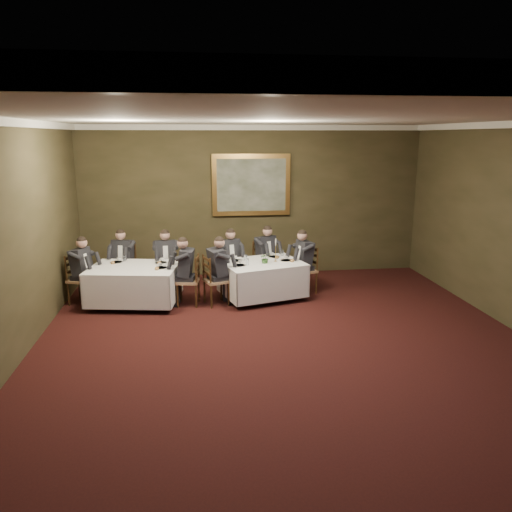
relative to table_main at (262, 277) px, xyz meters
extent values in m
plane|color=black|center=(0.05, -3.05, -0.45)|extent=(10.00, 10.00, 0.00)
cube|color=silver|center=(0.05, -3.05, 3.05)|extent=(8.00, 10.00, 0.10)
cube|color=#302D18|center=(0.05, 1.95, 1.30)|extent=(8.00, 0.10, 3.50)
cube|color=white|center=(0.05, 1.90, 2.99)|extent=(8.00, 0.10, 0.12)
cube|color=black|center=(0.00, 0.00, 0.28)|extent=(1.75, 1.50, 0.04)
cube|color=white|center=(0.00, 0.00, 0.31)|extent=(1.83, 1.57, 0.02)
cube|color=white|center=(0.00, 0.00, -0.02)|extent=(1.85, 1.59, 0.65)
cube|color=black|center=(-2.55, -0.05, 0.28)|extent=(1.79, 1.46, 0.04)
cube|color=white|center=(-2.55, -0.05, 0.31)|extent=(1.86, 1.53, 0.02)
cube|color=white|center=(-2.55, -0.05, -0.02)|extent=(1.88, 1.55, 0.65)
cube|color=#976F4C|center=(-0.63, 0.65, 0.04)|extent=(0.56, 0.55, 0.05)
cube|color=black|center=(-0.70, 0.83, 0.28)|extent=(0.36, 0.17, 0.54)
cube|color=black|center=(-0.63, 0.65, 0.41)|extent=(0.50, 0.44, 0.55)
sphere|color=tan|center=(-0.63, 0.65, 0.79)|extent=(0.27, 0.27, 0.21)
cube|color=#976F4C|center=(0.19, 0.88, 0.04)|extent=(0.59, 0.58, 0.05)
cube|color=black|center=(0.10, 1.05, 0.28)|extent=(0.35, 0.21, 0.54)
cube|color=black|center=(0.19, 0.88, 0.41)|extent=(0.52, 0.47, 0.55)
sphere|color=tan|center=(0.19, 0.88, 0.79)|extent=(0.28, 0.28, 0.21)
cube|color=#976F4C|center=(-0.95, -0.27, 0.04)|extent=(0.54, 0.55, 0.05)
cube|color=black|center=(-1.13, -0.33, 0.28)|extent=(0.15, 0.37, 0.54)
cube|color=black|center=(-0.95, -0.27, 0.41)|extent=(0.43, 0.50, 0.55)
sphere|color=tan|center=(-0.95, -0.27, 0.79)|extent=(0.27, 0.27, 0.21)
cube|color=#976F4C|center=(0.95, 0.27, 0.04)|extent=(0.52, 0.53, 0.05)
cube|color=black|center=(1.13, 0.32, 0.28)|extent=(0.12, 0.38, 0.54)
cube|color=black|center=(0.95, 0.27, 0.41)|extent=(0.40, 0.48, 0.55)
sphere|color=tan|center=(0.95, 0.27, 0.79)|extent=(0.26, 0.26, 0.21)
cube|color=#976F4C|center=(-2.86, 0.87, 0.04)|extent=(0.54, 0.53, 0.05)
cube|color=black|center=(-2.81, 1.05, 0.28)|extent=(0.37, 0.14, 0.54)
cube|color=black|center=(-2.86, 0.87, 0.41)|extent=(0.49, 0.42, 0.55)
sphere|color=tan|center=(-2.86, 0.87, 0.79)|extent=(0.26, 0.26, 0.21)
cube|color=#976F4C|center=(-1.96, 0.73, 0.04)|extent=(0.45, 0.43, 0.05)
cube|color=black|center=(-1.97, 0.92, 0.28)|extent=(0.38, 0.04, 0.54)
cube|color=black|center=(-1.96, 0.73, 0.41)|extent=(0.43, 0.32, 0.55)
sphere|color=tan|center=(-1.96, 0.73, 0.79)|extent=(0.22, 0.22, 0.21)
cube|color=#976F4C|center=(-1.50, -0.22, 0.04)|extent=(0.48, 0.50, 0.05)
cube|color=black|center=(-1.31, -0.25, 0.28)|extent=(0.09, 0.38, 0.54)
cube|color=black|center=(-1.50, -0.22, 0.41)|extent=(0.37, 0.46, 0.55)
sphere|color=tan|center=(-1.50, -0.22, 0.79)|extent=(0.24, 0.24, 0.21)
cube|color=#976F4C|center=(-3.60, 0.12, 0.04)|extent=(0.55, 0.56, 0.05)
cube|color=black|center=(-3.77, 0.19, 0.28)|extent=(0.16, 0.37, 0.54)
cube|color=black|center=(-3.60, 0.12, 0.41)|extent=(0.44, 0.50, 0.55)
sphere|color=tan|center=(-3.60, 0.12, 0.79)|extent=(0.27, 0.27, 0.21)
imported|color=#2D5926|center=(0.05, -0.09, 0.43)|extent=(0.23, 0.21, 0.23)
cylinder|color=#A77F33|center=(0.28, 0.03, 0.33)|extent=(0.07, 0.07, 0.02)
cylinder|color=#A77F33|center=(0.28, 0.03, 0.50)|extent=(0.02, 0.02, 0.32)
cylinder|color=white|center=(0.28, 0.03, 0.73)|extent=(0.02, 0.02, 0.14)
cylinder|color=white|center=(-0.50, 0.20, 0.32)|extent=(0.25, 0.25, 0.01)
cylinder|color=white|center=(-0.50, 0.35, 0.35)|extent=(0.08, 0.08, 0.05)
cylinder|color=white|center=(-0.33, 0.20, 0.39)|extent=(0.06, 0.06, 0.14)
cylinder|color=white|center=(-2.94, 0.37, 0.32)|extent=(0.25, 0.25, 0.01)
cylinder|color=white|center=(-2.94, 0.52, 0.35)|extent=(0.08, 0.08, 0.05)
cylinder|color=white|center=(-2.77, 0.37, 0.39)|extent=(0.06, 0.06, 0.14)
cube|color=#E7AE54|center=(0.00, 1.89, 1.69)|extent=(1.82, 0.08, 1.42)
cube|color=#444A31|center=(0.00, 1.84, 1.69)|extent=(1.60, 0.01, 1.20)
camera|label=1|loc=(-1.35, -9.70, 2.80)|focal=35.00mm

